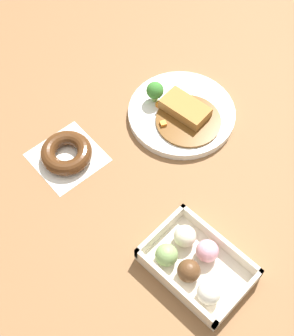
# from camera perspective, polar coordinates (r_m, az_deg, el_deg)

# --- Properties ---
(ground_plane) EXTENTS (1.60, 1.60, 0.00)m
(ground_plane) POSITION_cam_1_polar(r_m,az_deg,el_deg) (1.04, 3.84, 1.67)
(ground_plane) COLOR brown
(curry_plate) EXTENTS (0.24, 0.24, 0.07)m
(curry_plate) POSITION_cam_1_polar(r_m,az_deg,el_deg) (1.09, 4.05, 6.56)
(curry_plate) COLOR white
(curry_plate) RESTS_ON ground_plane
(donut_box) EXTENTS (0.19, 0.13, 0.05)m
(donut_box) POSITION_cam_1_polar(r_m,az_deg,el_deg) (0.91, 5.61, -11.15)
(donut_box) COLOR beige
(donut_box) RESTS_ON ground_plane
(chocolate_ring_donut) EXTENTS (0.15, 0.15, 0.03)m
(chocolate_ring_donut) POSITION_cam_1_polar(r_m,az_deg,el_deg) (1.04, -9.47, 1.73)
(chocolate_ring_donut) COLOR white
(chocolate_ring_donut) RESTS_ON ground_plane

